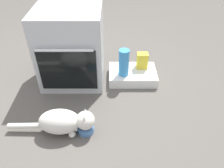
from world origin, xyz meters
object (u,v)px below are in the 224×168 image
at_px(pantry_cabinet, 132,75).
at_px(water_bottle, 124,63).
at_px(oven, 71,46).
at_px(snack_bag, 142,61).
at_px(cat, 64,121).
at_px(food_bowl, 86,129).

relative_size(pantry_cabinet, water_bottle, 1.75).
height_order(oven, water_bottle, oven).
bearing_deg(snack_bag, oven, -177.35).
height_order(pantry_cabinet, snack_bag, snack_bag).
height_order(oven, snack_bag, oven).
xyz_separation_m(pantry_cabinet, water_bottle, (-0.11, -0.06, 0.20)).
relative_size(pantry_cabinet, cat, 0.70).
bearing_deg(water_bottle, snack_bag, 32.04).
bearing_deg(water_bottle, cat, -127.33).
bearing_deg(pantry_cabinet, cat, -130.00).
height_order(food_bowl, snack_bag, snack_bag).
relative_size(cat, water_bottle, 2.51).
xyz_separation_m(pantry_cabinet, food_bowl, (-0.46, -0.76, -0.02)).
bearing_deg(snack_bag, food_bowl, -124.28).
bearing_deg(pantry_cabinet, water_bottle, -149.05).
xyz_separation_m(food_bowl, water_bottle, (0.35, 0.70, 0.23)).
bearing_deg(oven, food_bowl, -76.03).
height_order(food_bowl, water_bottle, water_bottle).
distance_m(pantry_cabinet, cat, 0.99).
relative_size(oven, water_bottle, 2.66).
relative_size(food_bowl, water_bottle, 0.48).
xyz_separation_m(pantry_cabinet, cat, (-0.64, -0.76, 0.07)).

